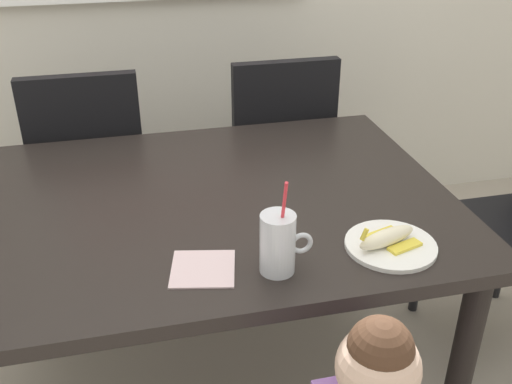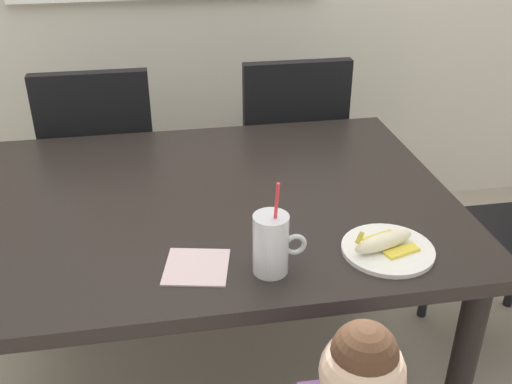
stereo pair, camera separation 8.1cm
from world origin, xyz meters
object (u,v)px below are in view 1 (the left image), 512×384
Objects in this scene: dining_chair_left at (91,169)px; dining_chair_right at (277,150)px; snack_plate at (391,245)px; paper_napkin at (203,269)px; dining_table at (207,225)px; milk_cup at (278,246)px; peeled_banana at (387,238)px.

dining_chair_left is 1.00× the size of dining_chair_right.
paper_napkin is at bearing 178.28° from snack_plate.
milk_cup is (0.11, -0.39, 0.16)m from dining_table.
peeled_banana is 0.46m from paper_napkin.
dining_table is at bearing 105.94° from milk_cup.
peeled_banana reaches higher than dining_table.
milk_cup reaches higher than paper_napkin.
milk_cup reaches higher than dining_chair_left.
milk_cup is 0.29m from peeled_banana.
dining_table is 0.43m from milk_cup.
dining_chair_left is at bearing 116.73° from dining_table.
paper_napkin reaches higher than dining_table.
peeled_banana reaches higher than snack_plate.
dining_chair_left is 5.47× the size of peeled_banana.
dining_chair_right is 1.18m from milk_cup.
paper_napkin is at bearing -100.14° from dining_table.
dining_chair_right reaches higher than paper_napkin.
milk_cup reaches higher than dining_chair_right.
dining_table is 9.45× the size of paper_napkin.
dining_chair_left reaches higher than paper_napkin.
dining_chair_right is 1.10m from snack_plate.
dining_table is 1.48× the size of dining_chair_left.
snack_plate is (0.00, -1.08, 0.21)m from dining_chair_right.
paper_napkin is (-0.46, 0.02, -0.03)m from peeled_banana.
dining_chair_right is at bearing 75.01° from milk_cup.
paper_napkin is (0.30, -1.06, 0.21)m from dining_chair_left.
dining_table is at bearing 138.95° from snack_plate.
dining_chair_left is at bearing 105.74° from paper_napkin.
dining_table is 0.81m from dining_chair_left.
dining_chair_right is at bearing 66.25° from paper_napkin.
milk_cup is (-0.30, -1.11, 0.27)m from dining_chair_right.
dining_chair_left is at bearing 113.13° from milk_cup.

